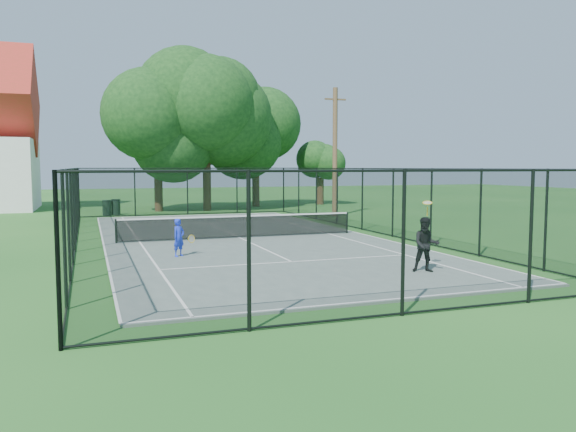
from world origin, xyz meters
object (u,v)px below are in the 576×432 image
object	(u,v)px
trash_bin_left	(107,208)
player_blue	(179,238)
tennis_net	(240,226)
trash_bin_right	(116,207)
utility_pole	(335,151)
player_black	(426,244)

from	to	relation	value
trash_bin_left	player_blue	world-z (taller)	player_blue
tennis_net	trash_bin_right	world-z (taller)	same
tennis_net	utility_pole	size ratio (longest dim) A/B	1.28
trash_bin_right	player_blue	size ratio (longest dim) A/B	0.80
tennis_net	player_blue	distance (m)	5.18
tennis_net	utility_pole	distance (m)	12.82
utility_pole	player_blue	world-z (taller)	utility_pole
player_blue	trash_bin_right	bearing A→B (deg)	93.63
tennis_net	utility_pole	xyz separation A→B (m)	(8.47, 9.00, 3.43)
player_blue	player_black	world-z (taller)	player_black
trash_bin_right	player_blue	world-z (taller)	player_blue
tennis_net	trash_bin_left	size ratio (longest dim) A/B	10.39
player_blue	player_black	bearing A→B (deg)	-40.00
player_black	trash_bin_right	bearing A→B (deg)	107.30
trash_bin_left	utility_pole	distance (m)	14.74
player_black	player_blue	bearing A→B (deg)	140.00
utility_pole	player_blue	distance (m)	17.83
tennis_net	player_black	size ratio (longest dim) A/B	4.98
trash_bin_right	player_blue	distance (m)	18.46
tennis_net	trash_bin_left	world-z (taller)	tennis_net
player_blue	player_black	distance (m)	8.08
tennis_net	trash_bin_left	xyz separation A→B (m)	(-4.89, 14.14, -0.09)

